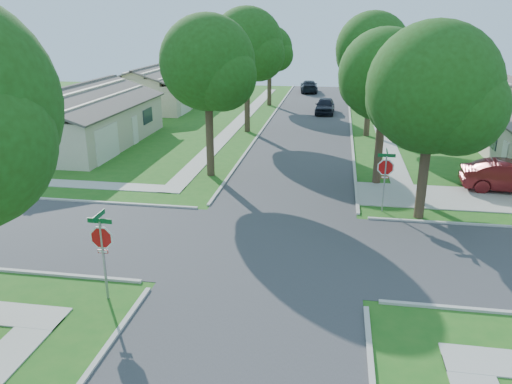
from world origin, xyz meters
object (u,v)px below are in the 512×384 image
object	(u,v)px
tree_ne_corner	(434,94)
house_nw_near	(78,123)
tree_w_far	(270,51)
car_driveway	(511,177)
tree_e_near	(386,79)
tree_w_near	(209,67)
stop_sign_sw	(102,241)
car_curb_west	(309,86)
tree_e_mid	(373,52)
tree_e_far	(365,47)
car_curb_east	(325,106)
stop_sign_ne	(385,170)
house_nw_far	(159,91)
house_ne_far	(494,103)
tree_w_mid	(248,48)

from	to	relation	value
tree_ne_corner	house_nw_near	xyz separation A→B (m)	(-22.35, 10.79, -4.08)
tree_ne_corner	tree_w_far	bearing A→B (deg)	110.28
tree_w_far	car_driveway	distance (m)	30.39
tree_e_near	tree_w_near	distance (m)	9.41
tree_ne_corner	house_nw_near	distance (m)	25.15
stop_sign_sw	car_curb_west	size ratio (longest dim) A/B	0.59
tree_e_mid	tree_w_near	bearing A→B (deg)	-128.08
tree_e_far	car_curb_east	distance (m)	7.42
stop_sign_ne	tree_w_near	xyz separation A→B (m)	(-9.34, 4.31, 4.08)
tree_e_far	tree_w_far	xyz separation A→B (m)	(-9.40, -0.00, -0.47)
stop_sign_sw	house_nw_near	size ratio (longest dim) A/B	0.22
house_nw_far	tree_e_mid	bearing A→B (deg)	-27.91
house_ne_far	car_curb_west	xyz separation A→B (m)	(-17.19, 15.44, -0.79)
tree_e_near	car_driveway	size ratio (longest dim) A/B	1.69
tree_e_mid	car_curb_west	size ratio (longest dim) A/B	1.84
car_curb_west	tree_w_far	bearing A→B (deg)	66.68
stop_sign_sw	tree_w_mid	bearing A→B (deg)	89.87
tree_w_mid	tree_w_far	bearing A→B (deg)	90.05
tree_w_far	tree_w_near	bearing A→B (deg)	-89.99
house_ne_far	car_driveway	world-z (taller)	house_ne_far
tree_e_near	house_nw_far	bearing A→B (deg)	132.06
tree_e_mid	tree_ne_corner	xyz separation A→B (m)	(1.60, -16.80, -0.66)
tree_e_mid	tree_w_far	size ratio (longest dim) A/B	1.15
tree_e_far	house_nw_near	world-z (taller)	tree_e_far
tree_e_mid	tree_e_near	bearing A→B (deg)	-90.03
tree_w_far	tree_ne_corner	world-z (taller)	tree_ne_corner
stop_sign_ne	house_nw_far	xyz separation A→B (m)	(-20.69, 27.30, -0.51)
tree_e_near	house_nw_far	world-z (taller)	tree_e_near
house_ne_far	house_nw_far	size ratio (longest dim) A/B	1.00
tree_e_mid	house_nw_near	size ratio (longest dim) A/B	0.68
tree_e_far	car_curb_west	world-z (taller)	tree_e_far
car_driveway	tree_e_near	bearing A→B (deg)	91.38
tree_e_far	house_ne_far	distance (m)	13.09
car_curb_west	tree_w_mid	bearing A→B (deg)	76.63
tree_e_near	tree_e_mid	distance (m)	12.02
stop_sign_sw	car_curb_east	size ratio (longest dim) A/B	0.68
stop_sign_ne	tree_e_near	world-z (taller)	tree_e_near
tree_ne_corner	car_curb_east	world-z (taller)	tree_ne_corner
tree_e_mid	car_driveway	size ratio (longest dim) A/B	1.88
house_nw_far	car_curb_west	size ratio (longest dim) A/B	2.71
tree_w_mid	tree_e_mid	bearing A→B (deg)	-0.00
stop_sign_ne	tree_ne_corner	world-z (taller)	tree_ne_corner
house_nw_far	car_curb_west	distance (m)	19.34
house_nw_far	car_curb_west	world-z (taller)	house_nw_far
tree_e_far	tree_e_mid	bearing A→B (deg)	-89.98
house_nw_near	car_driveway	xyz separation A→B (m)	(27.49, -6.30, -0.71)
tree_w_mid	car_curb_west	size ratio (longest dim) A/B	1.91
car_driveway	house_nw_near	bearing A→B (deg)	81.07
tree_w_far	tree_e_mid	bearing A→B (deg)	-54.10
tree_w_far	house_nw_near	xyz separation A→B (m)	(-11.34, -19.01, -3.99)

